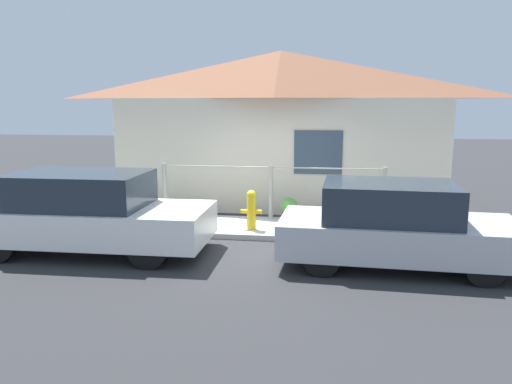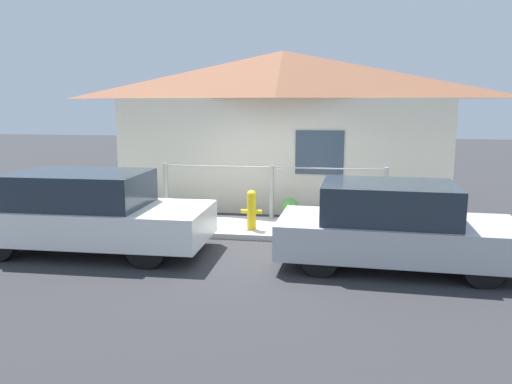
{
  "view_description": "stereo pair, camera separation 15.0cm",
  "coord_description": "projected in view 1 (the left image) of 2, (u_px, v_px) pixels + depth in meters",
  "views": [
    {
      "loc": [
        1.25,
        -9.16,
        2.6
      ],
      "look_at": [
        -0.16,
        0.3,
        0.9
      ],
      "focal_mm": 35.0,
      "sensor_mm": 36.0,
      "label": 1
    },
    {
      "loc": [
        1.39,
        -9.13,
        2.6
      ],
      "look_at": [
        -0.16,
        0.3,
        0.9
      ],
      "focal_mm": 35.0,
      "sensor_mm": 36.0,
      "label": 2
    }
  ],
  "objects": [
    {
      "name": "ground_plane",
      "position": [
        262.0,
        241.0,
        9.55
      ],
      "size": [
        60.0,
        60.0,
        0.0
      ],
      "primitive_type": "plane",
      "color": "#2D2D30"
    },
    {
      "name": "sidewalk",
      "position": [
        267.0,
        228.0,
        10.33
      ],
      "size": [
        24.0,
        1.61,
        0.11
      ],
      "color": "#B2AFA8",
      "rests_on": "ground_plane"
    },
    {
      "name": "house",
      "position": [
        280.0,
        83.0,
        12.24
      ],
      "size": [
        8.27,
        2.23,
        3.88
      ],
      "color": "beige",
      "rests_on": "ground_plane"
    },
    {
      "name": "fence",
      "position": [
        271.0,
        189.0,
        10.84
      ],
      "size": [
        4.9,
        0.1,
        1.18
      ],
      "color": "#999993",
      "rests_on": "sidewalk"
    },
    {
      "name": "car_left",
      "position": [
        88.0,
        213.0,
        8.75
      ],
      "size": [
        4.2,
        1.78,
        1.42
      ],
      "rotation": [
        0.0,
        0.0,
        0.02
      ],
      "color": "white",
      "rests_on": "ground_plane"
    },
    {
      "name": "car_right",
      "position": [
        395.0,
        226.0,
        8.0
      ],
      "size": [
        3.82,
        1.81,
        1.36
      ],
      "rotation": [
        0.0,
        0.0,
        -0.04
      ],
      "color": "#B7B7BC",
      "rests_on": "ground_plane"
    },
    {
      "name": "fire_hydrant",
      "position": [
        251.0,
        209.0,
        9.95
      ],
      "size": [
        0.43,
        0.19,
        0.8
      ],
      "color": "yellow",
      "rests_on": "sidewalk"
    },
    {
      "name": "potted_plant_near_hydrant",
      "position": [
        289.0,
        209.0,
        10.72
      ],
      "size": [
        0.36,
        0.36,
        0.5
      ],
      "color": "brown",
      "rests_on": "sidewalk"
    },
    {
      "name": "potted_plant_by_fence",
      "position": [
        126.0,
        201.0,
        11.02
      ],
      "size": [
        0.45,
        0.45,
        0.6
      ],
      "color": "#9E5638",
      "rests_on": "sidewalk"
    }
  ]
}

